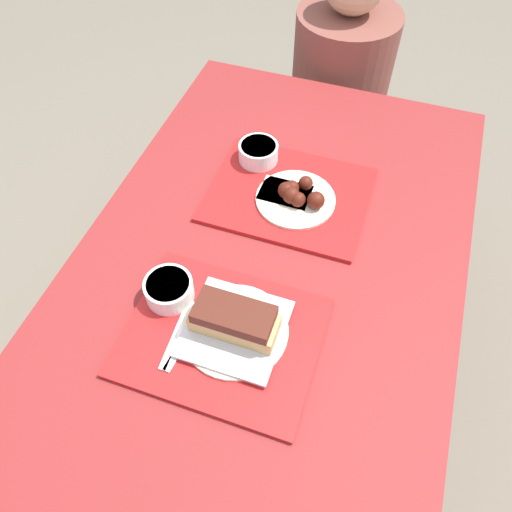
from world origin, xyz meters
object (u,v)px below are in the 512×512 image
brisket_sandwich_plate (235,324)px  person_seated_across (342,66)px  bowl_coleslaw_far (258,152)px  wings_plate_far (297,196)px  tray_near (222,337)px  tray_far (288,195)px  bowl_coleslaw_near (169,289)px

brisket_sandwich_plate → person_seated_across: person_seated_across is taller
brisket_sandwich_plate → bowl_coleslaw_far: bearing=103.6°
brisket_sandwich_plate → wings_plate_far: size_ratio=1.10×
tray_near → brisket_sandwich_plate: bearing=38.8°
tray_near → tray_far: same height
bowl_coleslaw_near → tray_near: bearing=-20.9°
brisket_sandwich_plate → bowl_coleslaw_far: (-0.13, 0.52, -0.00)m
brisket_sandwich_plate → wings_plate_far: 0.41m
brisket_sandwich_plate → tray_near: bearing=-141.2°
wings_plate_far → person_seated_across: (-0.04, 0.76, -0.10)m
bowl_coleslaw_near → wings_plate_far: (0.19, 0.37, -0.01)m
bowl_coleslaw_near → brisket_sandwich_plate: 0.17m
tray_near → person_seated_across: size_ratio=0.62×
tray_far → person_seated_across: (-0.02, 0.74, -0.07)m
tray_near → tray_far: size_ratio=1.00×
tray_near → tray_far: bearing=88.2°
tray_near → bowl_coleslaw_far: 0.55m
bowl_coleslaw_far → wings_plate_far: size_ratio=0.52×
bowl_coleslaw_near → brisket_sandwich_plate: bearing=-12.3°
bowl_coleslaw_near → person_seated_across: 1.15m
tray_far → bowl_coleslaw_far: bowl_coleslaw_far is taller
tray_far → bowl_coleslaw_near: size_ratio=3.80×
bowl_coleslaw_near → bowl_coleslaw_far: bearing=85.1°
brisket_sandwich_plate → person_seated_across: size_ratio=0.34×
tray_far → person_seated_across: 0.75m
tray_near → wings_plate_far: 0.43m
tray_near → brisket_sandwich_plate: brisket_sandwich_plate is taller
brisket_sandwich_plate → bowl_coleslaw_far: brisket_sandwich_plate is taller
bowl_coleslaw_near → wings_plate_far: bearing=63.3°
bowl_coleslaw_near → wings_plate_far: 0.42m
tray_far → brisket_sandwich_plate: brisket_sandwich_plate is taller
person_seated_across → wings_plate_far: bearing=-86.7°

